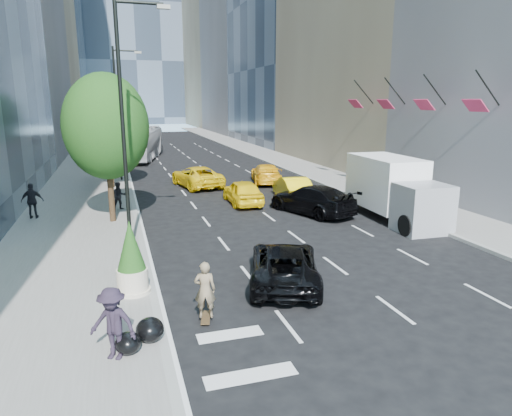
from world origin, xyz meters
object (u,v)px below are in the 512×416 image
object	(u,v)px
city_bus	(142,143)
skateboarder	(205,294)
black_sedan_lincoln	(284,264)
trash_can	(131,266)
planter_shrub	(131,259)
black_sedan_mercedes	(312,199)
box_truck	(394,189)

from	to	relation	value
city_bus	skateboarder	bearing A→B (deg)	-77.92
skateboarder	black_sedan_lincoln	xyz separation A→B (m)	(3.19, 2.00, -0.16)
trash_can	planter_shrub	bearing A→B (deg)	-90.00
black_sedan_mercedes	trash_can	size ratio (longest dim) A/B	6.44
city_bus	planter_shrub	size ratio (longest dim) A/B	5.09
box_truck	black_sedan_mercedes	bearing A→B (deg)	147.78
planter_shrub	black_sedan_mercedes	bearing A→B (deg)	40.36
planter_shrub	skateboarder	bearing A→B (deg)	-50.76
skateboarder	city_bus	distance (m)	38.94
trash_can	city_bus	bearing A→B (deg)	85.83
planter_shrub	box_truck	bearing A→B (deg)	24.06
black_sedan_lincoln	box_truck	xyz separation A→B (m)	(8.69, 6.53, 0.98)
city_bus	planter_shrub	world-z (taller)	city_bus
trash_can	skateboarder	bearing A→B (deg)	-62.47
black_sedan_mercedes	trash_can	world-z (taller)	black_sedan_mercedes
city_bus	box_truck	size ratio (longest dim) A/B	1.78
black_sedan_mercedes	trash_can	xyz separation A→B (m)	(-10.17, -7.30, -0.23)
planter_shrub	black_sedan_lincoln	bearing A→B (deg)	-4.04
black_sedan_mercedes	box_truck	size ratio (longest dim) A/B	0.81
box_truck	planter_shrub	distance (m)	15.13
box_truck	planter_shrub	bearing A→B (deg)	-154.02
skateboarder	trash_can	distance (m)	4.18
black_sedan_mercedes	box_truck	distance (m)	4.49
skateboarder	planter_shrub	size ratio (longest dim) A/B	0.70
box_truck	trash_can	distance (m)	14.67
box_truck	black_sedan_lincoln	bearing A→B (deg)	-141.16
black_sedan_mercedes	city_bus	world-z (taller)	city_bus
skateboarder	trash_can	size ratio (longest dim) A/B	1.96
skateboarder	city_bus	size ratio (longest dim) A/B	0.14
black_sedan_mercedes	box_truck	xyz separation A→B (m)	(3.64, -2.47, 0.85)
skateboarder	city_bus	world-z (taller)	city_bus
black_sedan_lincoln	city_bus	distance (m)	37.02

